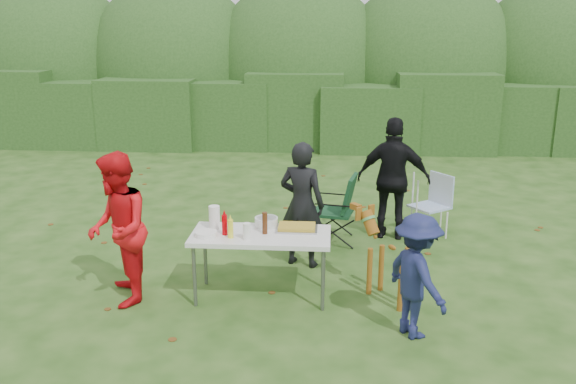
# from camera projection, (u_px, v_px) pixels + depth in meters

# --- Properties ---
(ground) EXTENTS (80.00, 80.00, 0.00)m
(ground) POSITION_uv_depth(u_px,v_px,m) (250.00, 297.00, 6.75)
(ground) COLOR #1E4211
(hedge_row) EXTENTS (22.00, 1.40, 1.70)m
(hedge_row) POSITION_uv_depth(u_px,v_px,m) (295.00, 112.00, 14.17)
(hedge_row) COLOR #23471C
(hedge_row) RESTS_ON ground
(shrub_backdrop) EXTENTS (20.00, 2.60, 3.20)m
(shrub_backdrop) POSITION_uv_depth(u_px,v_px,m) (299.00, 73.00, 15.50)
(shrub_backdrop) COLOR #3D6628
(shrub_backdrop) RESTS_ON ground
(folding_table) EXTENTS (1.50, 0.70, 0.74)m
(folding_table) POSITION_uv_depth(u_px,v_px,m) (261.00, 238.00, 6.58)
(folding_table) COLOR silver
(folding_table) RESTS_ON ground
(person_cook) EXTENTS (0.66, 0.54, 1.57)m
(person_cook) POSITION_uv_depth(u_px,v_px,m) (302.00, 205.00, 7.43)
(person_cook) COLOR black
(person_cook) RESTS_ON ground
(person_red_jacket) EXTENTS (0.86, 0.97, 1.65)m
(person_red_jacket) POSITION_uv_depth(u_px,v_px,m) (118.00, 229.00, 6.44)
(person_red_jacket) COLOR red
(person_red_jacket) RESTS_ON ground
(person_black_puffy) EXTENTS (1.05, 0.59, 1.70)m
(person_black_puffy) POSITION_uv_depth(u_px,v_px,m) (394.00, 179.00, 8.34)
(person_black_puffy) COLOR black
(person_black_puffy) RESTS_ON ground
(child) EXTENTS (0.79, 0.92, 1.23)m
(child) POSITION_uv_depth(u_px,v_px,m) (417.00, 276.00, 5.79)
(child) COLOR #1A204D
(child) RESTS_ON ground
(dog) EXTENTS (0.92, 1.02, 0.93)m
(dog) POSITION_uv_depth(u_px,v_px,m) (391.00, 260.00, 6.55)
(dog) COLOR brown
(dog) RESTS_ON ground
(camping_chair) EXTENTS (0.70, 0.70, 0.95)m
(camping_chair) POSITION_uv_depth(u_px,v_px,m) (333.00, 208.00, 8.32)
(camping_chair) COLOR #133A20
(camping_chair) RESTS_ON ground
(lawn_chair) EXTENTS (0.71, 0.71, 0.85)m
(lawn_chair) POSITION_uv_depth(u_px,v_px,m) (430.00, 204.00, 8.64)
(lawn_chair) COLOR #4779BE
(lawn_chair) RESTS_ON ground
(food_tray) EXTENTS (0.45, 0.30, 0.02)m
(food_tray) POSITION_uv_depth(u_px,v_px,m) (297.00, 229.00, 6.68)
(food_tray) COLOR #B7B7BA
(food_tray) RESTS_ON folding_table
(focaccia_bread) EXTENTS (0.40, 0.26, 0.04)m
(focaccia_bread) POSITION_uv_depth(u_px,v_px,m) (297.00, 227.00, 6.67)
(focaccia_bread) COLOR #B2952B
(focaccia_bread) RESTS_ON food_tray
(mustard_bottle) EXTENTS (0.06, 0.06, 0.20)m
(mustard_bottle) POSITION_uv_depth(u_px,v_px,m) (230.00, 229.00, 6.41)
(mustard_bottle) COLOR yellow
(mustard_bottle) RESTS_ON folding_table
(ketchup_bottle) EXTENTS (0.06, 0.06, 0.22)m
(ketchup_bottle) POSITION_uv_depth(u_px,v_px,m) (225.00, 225.00, 6.50)
(ketchup_bottle) COLOR #BA0007
(ketchup_bottle) RESTS_ON folding_table
(beer_bottle) EXTENTS (0.06, 0.06, 0.24)m
(beer_bottle) POSITION_uv_depth(u_px,v_px,m) (265.00, 223.00, 6.53)
(beer_bottle) COLOR #47230F
(beer_bottle) RESTS_ON folding_table
(paper_towel_roll) EXTENTS (0.12, 0.12, 0.26)m
(paper_towel_roll) POSITION_uv_depth(u_px,v_px,m) (214.00, 217.00, 6.68)
(paper_towel_roll) COLOR white
(paper_towel_roll) RESTS_ON folding_table
(cup_stack) EXTENTS (0.08, 0.08, 0.18)m
(cup_stack) POSITION_uv_depth(u_px,v_px,m) (247.00, 231.00, 6.37)
(cup_stack) COLOR white
(cup_stack) RESTS_ON folding_table
(pasta_bowl) EXTENTS (0.26, 0.26, 0.10)m
(pasta_bowl) POSITION_uv_depth(u_px,v_px,m) (266.00, 222.00, 6.79)
(pasta_bowl) COLOR silver
(pasta_bowl) RESTS_ON folding_table
(plate_stack) EXTENTS (0.24, 0.24, 0.05)m
(plate_stack) POSITION_uv_depth(u_px,v_px,m) (206.00, 234.00, 6.48)
(plate_stack) COLOR white
(plate_stack) RESTS_ON folding_table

